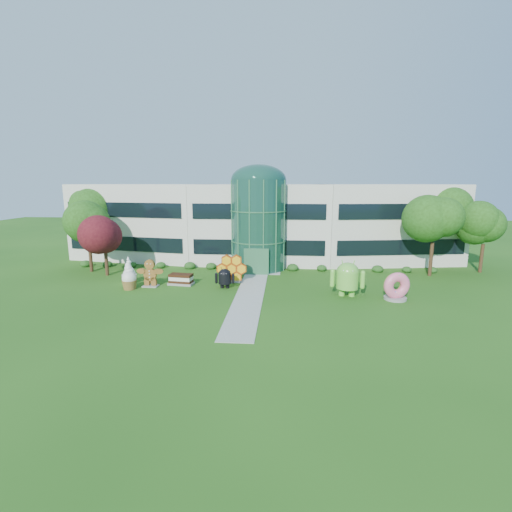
# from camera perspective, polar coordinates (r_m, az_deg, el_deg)

# --- Properties ---
(ground) EXTENTS (140.00, 140.00, 0.00)m
(ground) POSITION_cam_1_polar(r_m,az_deg,el_deg) (30.38, -1.29, -7.02)
(ground) COLOR #215114
(ground) RESTS_ON ground
(building) EXTENTS (46.00, 15.00, 9.30)m
(building) POSITION_cam_1_polar(r_m,az_deg,el_deg) (47.04, 0.92, 5.30)
(building) COLOR beige
(building) RESTS_ON ground
(atrium) EXTENTS (6.00, 6.00, 9.80)m
(atrium) POSITION_cam_1_polar(r_m,az_deg,el_deg) (41.06, 0.38, 4.79)
(atrium) COLOR #194738
(atrium) RESTS_ON ground
(walkway) EXTENTS (2.40, 20.00, 0.04)m
(walkway) POSITION_cam_1_polar(r_m,az_deg,el_deg) (32.27, -0.93, -5.88)
(walkway) COLOR #9E9E93
(walkway) RESTS_ON ground
(tree_red) EXTENTS (4.00, 4.00, 6.00)m
(tree_red) POSITION_cam_1_polar(r_m,az_deg,el_deg) (41.15, -22.18, 1.29)
(tree_red) COLOR #3F0C14
(tree_red) RESTS_ON ground
(trees_backdrop) EXTENTS (52.00, 8.00, 8.40)m
(trees_backdrop) POSITION_cam_1_polar(r_m,az_deg,el_deg) (42.14, 0.48, 3.99)
(trees_backdrop) COLOR #204411
(trees_backdrop) RESTS_ON ground
(android_green) EXTENTS (3.24, 2.38, 3.42)m
(android_green) POSITION_cam_1_polar(r_m,az_deg,el_deg) (32.34, 13.89, -3.07)
(android_green) COLOR #6CC63F
(android_green) RESTS_ON ground
(android_black) EXTENTS (1.88, 1.27, 2.12)m
(android_black) POSITION_cam_1_polar(r_m,az_deg,el_deg) (33.99, -4.84, -3.21)
(android_black) COLOR black
(android_black) RESTS_ON ground
(donut) EXTENTS (2.46, 1.59, 2.36)m
(donut) POSITION_cam_1_polar(r_m,az_deg,el_deg) (32.66, 20.74, -4.30)
(donut) COLOR #EC5A7E
(donut) RESTS_ON ground
(gingerbread) EXTENTS (2.85, 1.18, 2.59)m
(gingerbread) POSITION_cam_1_polar(r_m,az_deg,el_deg) (35.70, -15.98, -2.52)
(gingerbread) COLOR brown
(gingerbread) RESTS_ON ground
(ice_cream_sandwich) EXTENTS (2.48, 1.47, 1.05)m
(ice_cream_sandwich) POSITION_cam_1_polar(r_m,az_deg,el_deg) (35.85, -11.46, -3.52)
(ice_cream_sandwich) COLOR black
(ice_cream_sandwich) RESTS_ON ground
(honeycomb) EXTENTS (3.18, 1.37, 2.43)m
(honeycomb) POSITION_cam_1_polar(r_m,az_deg,el_deg) (36.00, -3.76, -2.12)
(honeycomb) COLOR yellow
(honeycomb) RESTS_ON ground
(froyo) EXTENTS (1.87, 1.87, 2.57)m
(froyo) POSITION_cam_1_polar(r_m,az_deg,el_deg) (37.52, -18.98, -2.06)
(froyo) COLOR white
(froyo) RESTS_ON ground
(cupcake) EXTENTS (1.63, 1.63, 1.64)m
(cupcake) POSITION_cam_1_polar(r_m,az_deg,el_deg) (35.50, -18.93, -3.56)
(cupcake) COLOR white
(cupcake) RESTS_ON ground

